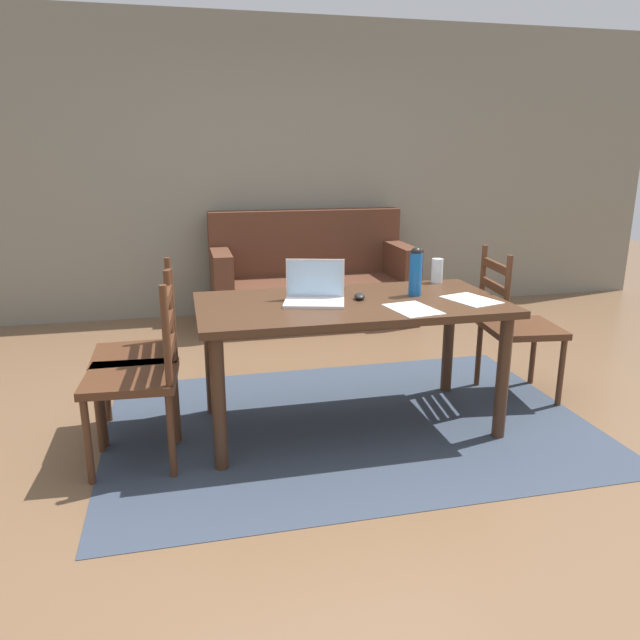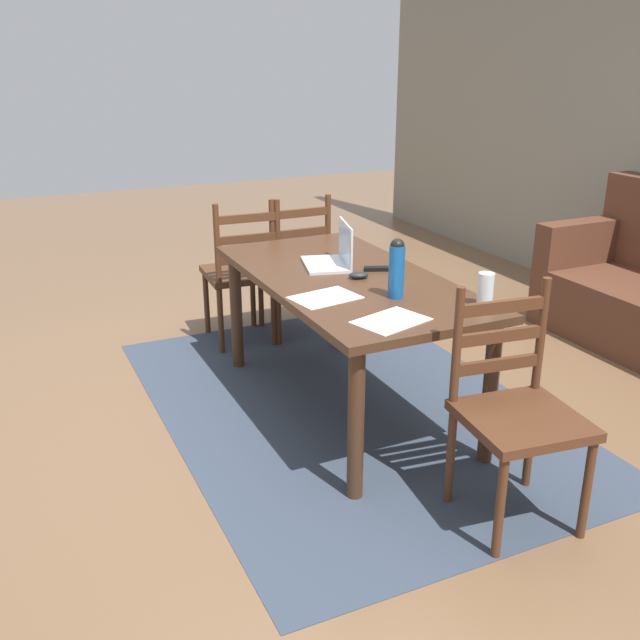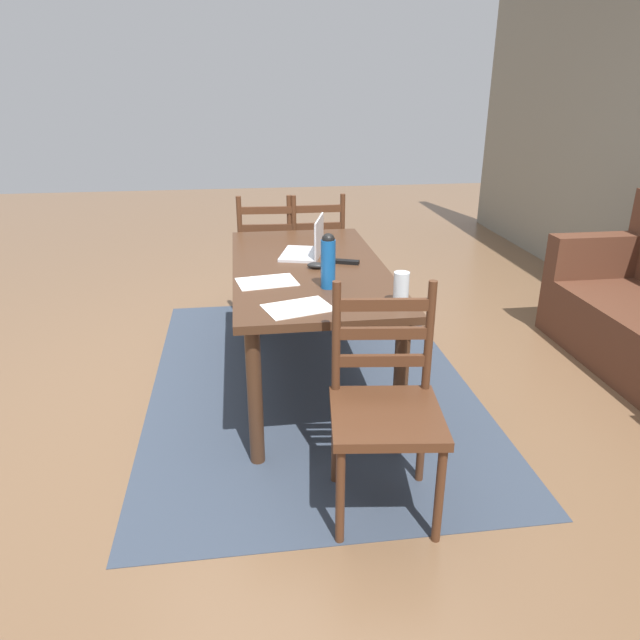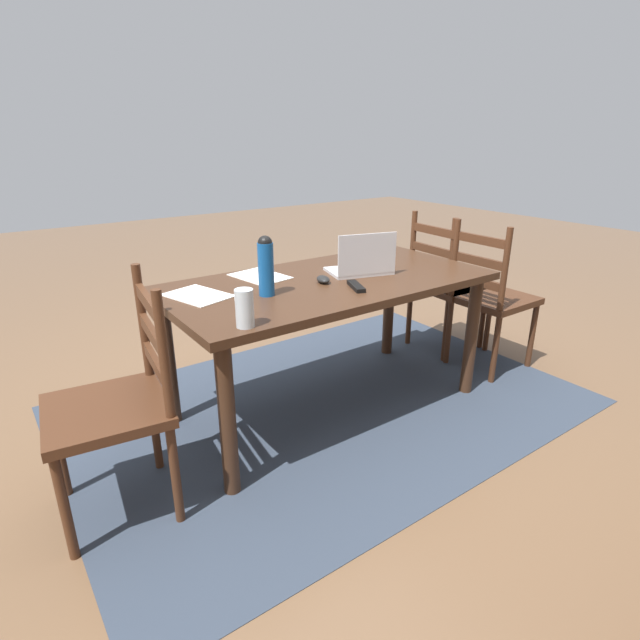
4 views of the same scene
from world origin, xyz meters
TOP-DOWN VIEW (x-y plane):
  - ground_plane at (0.00, 0.00)m, footprint 14.00×14.00m
  - area_rug at (0.00, 0.00)m, footprint 2.72×1.86m
  - dining_table at (0.00, 0.00)m, footprint 1.67×0.84m
  - chair_left_far at (-1.13, 0.17)m, footprint 0.44×0.44m
  - chair_right_far at (1.13, 0.17)m, footprint 0.49×0.49m
  - chair_left_near at (-1.13, -0.17)m, footprint 0.47×0.47m
  - laptop at (-0.20, 0.03)m, footprint 0.37×0.30m
  - water_bottle at (0.39, 0.05)m, footprint 0.07×0.07m
  - drinking_glass at (0.66, 0.35)m, footprint 0.07×0.07m
  - computer_mouse at (0.06, 0.03)m, footprint 0.09×0.11m
  - tv_remote at (-0.01, 0.20)m, footprint 0.10×0.17m
  - paper_stack_left at (0.26, -0.25)m, footprint 0.26×0.33m
  - paper_stack_right at (0.65, -0.13)m, footprint 0.29×0.34m

SIDE VIEW (x-z plane):
  - ground_plane at x=0.00m, z-range 0.00..0.00m
  - area_rug at x=0.00m, z-range 0.00..0.01m
  - chair_left_far at x=-1.13m, z-range -0.01..0.94m
  - chair_right_far at x=1.13m, z-range -0.01..0.94m
  - chair_left_near at x=-1.13m, z-range -0.01..0.94m
  - dining_table at x=0.00m, z-range 0.28..1.01m
  - paper_stack_left at x=0.26m, z-range 0.73..0.74m
  - paper_stack_right at x=0.65m, z-range 0.73..0.74m
  - tv_remote at x=-0.01m, z-range 0.73..0.75m
  - computer_mouse at x=0.06m, z-range 0.73..0.77m
  - laptop at x=-0.20m, z-range 0.68..0.90m
  - drinking_glass at x=0.66m, z-range 0.73..0.88m
  - water_bottle at x=0.39m, z-range 0.74..1.01m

